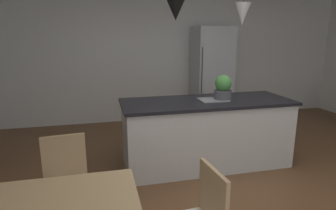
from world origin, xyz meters
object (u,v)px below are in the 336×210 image
(kitchen_island, at_px, (206,132))
(refrigerator, at_px, (211,75))
(potted_plant_on_island, at_px, (223,88))
(chair_far_right, at_px, (66,183))

(kitchen_island, height_order, refrigerator, refrigerator)
(kitchen_island, distance_m, potted_plant_on_island, 0.64)
(chair_far_right, xyz_separation_m, potted_plant_on_island, (1.92, 1.02, 0.59))
(chair_far_right, distance_m, refrigerator, 3.99)
(refrigerator, bearing_deg, potted_plant_on_island, -108.13)
(refrigerator, height_order, potted_plant_on_island, refrigerator)
(kitchen_island, relative_size, potted_plant_on_island, 6.79)
(refrigerator, bearing_deg, kitchen_island, -113.60)
(chair_far_right, xyz_separation_m, refrigerator, (2.58, 3.02, 0.48))
(chair_far_right, xyz_separation_m, kitchen_island, (1.70, 1.02, -0.01))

